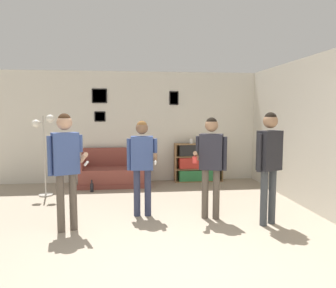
# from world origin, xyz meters

# --- Properties ---
(ground_plane) EXTENTS (20.00, 20.00, 0.00)m
(ground_plane) POSITION_xyz_m (0.00, 0.00, 0.00)
(ground_plane) COLOR gray
(wall_back) EXTENTS (7.73, 0.08, 2.70)m
(wall_back) POSITION_xyz_m (-0.00, 4.81, 1.35)
(wall_back) COLOR silver
(wall_back) RESTS_ON ground_plane
(wall_right) EXTENTS (0.06, 7.18, 2.70)m
(wall_right) POSITION_xyz_m (2.69, 2.39, 1.35)
(wall_right) COLOR silver
(wall_right) RESTS_ON ground_plane
(couch) EXTENTS (1.65, 0.80, 0.86)m
(couch) POSITION_xyz_m (-0.83, 4.39, 0.29)
(couch) COLOR brown
(couch) RESTS_ON ground_plane
(bookshelf) EXTENTS (1.19, 0.30, 0.95)m
(bookshelf) POSITION_xyz_m (1.21, 4.59, 0.47)
(bookshelf) COLOR olive
(bookshelf) RESTS_ON ground_plane
(floor_lamp) EXTENTS (0.44, 0.28, 1.67)m
(floor_lamp) POSITION_xyz_m (-2.21, 3.55, 1.18)
(floor_lamp) COLOR #ADA89E
(floor_lamp) RESTS_ON ground_plane
(person_player_foreground_left) EXTENTS (0.58, 0.40, 1.71)m
(person_player_foreground_left) POSITION_xyz_m (-1.38, 1.45, 1.05)
(person_player_foreground_left) COLOR brown
(person_player_foreground_left) RESTS_ON ground_plane
(person_player_foreground_center) EXTENTS (0.50, 0.45, 1.58)m
(person_player_foreground_center) POSITION_xyz_m (-0.27, 2.02, 0.96)
(person_player_foreground_center) COLOR #2D334C
(person_player_foreground_center) RESTS_ON ground_plane
(person_watcher_holding_cup) EXTENTS (0.57, 0.37, 1.64)m
(person_watcher_holding_cup) POSITION_xyz_m (0.82, 1.76, 1.00)
(person_watcher_holding_cup) COLOR brown
(person_watcher_holding_cup) RESTS_ON ground_plane
(person_spectator_near_bookshelf) EXTENTS (0.46, 0.33, 1.72)m
(person_spectator_near_bookshelf) POSITION_xyz_m (1.62, 1.38, 1.06)
(person_spectator_near_bookshelf) COLOR #3D4247
(person_spectator_near_bookshelf) RESTS_ON ground_plane
(bottle_on_floor) EXTENTS (0.07, 0.07, 0.26)m
(bottle_on_floor) POSITION_xyz_m (-1.30, 3.77, 0.10)
(bottle_on_floor) COLOR black
(bottle_on_floor) RESTS_ON ground_plane
(drinking_cup) EXTENTS (0.08, 0.08, 0.11)m
(drinking_cup) POSITION_xyz_m (1.02, 4.59, 1.00)
(drinking_cup) COLOR white
(drinking_cup) RESTS_ON bookshelf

